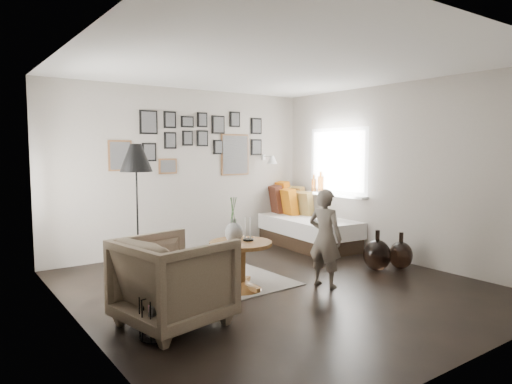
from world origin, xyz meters
TOP-DOWN VIEW (x-y plane):
  - ground at (0.00, 0.00)m, footprint 4.80×4.80m
  - wall_back at (0.00, 2.40)m, footprint 4.50×0.00m
  - wall_front at (0.00, -2.40)m, footprint 4.50×0.00m
  - wall_left at (-2.25, 0.00)m, footprint 0.00×4.80m
  - wall_right at (2.25, 0.00)m, footprint 0.00×4.80m
  - ceiling at (0.00, 0.00)m, footprint 4.80×4.80m
  - door_left at (-2.23, 1.20)m, footprint 0.00×2.14m
  - window_right at (2.18, 1.34)m, footprint 0.15×1.32m
  - gallery_wall at (0.29, 2.38)m, footprint 2.74×0.03m
  - wall_sconce at (1.55, 2.13)m, footprint 0.18×0.36m
  - rug at (-0.65, 0.48)m, footprint 1.96×1.40m
  - pedestal_table at (-0.43, 0.13)m, footprint 0.73×0.73m
  - vase at (-0.51, 0.15)m, footprint 0.21×0.21m
  - candles at (-0.32, 0.13)m, footprint 0.13×0.13m
  - daybed at (1.85, 1.73)m, footprint 1.10×2.25m
  - magazine_on_daybed at (1.80, 1.08)m, footprint 0.27×0.34m
  - armchair at (-1.52, -0.39)m, footprint 1.08×1.06m
  - armchair_cushion at (-1.49, -0.34)m, footprint 0.44×0.45m
  - floor_lamp at (-1.26, 1.21)m, footprint 0.40×0.40m
  - magazine_basket at (-1.77, -0.56)m, footprint 0.34×0.34m
  - demijohn_large at (1.55, -0.22)m, footprint 0.37×0.37m
  - demijohn_small at (1.90, -0.34)m, footprint 0.33×0.33m
  - child at (0.48, -0.32)m, footprint 0.39×0.49m

SIDE VIEW (x-z plane):
  - ground at x=0.00m, z-range 0.00..0.00m
  - rug at x=-0.65m, z-range 0.00..0.01m
  - magazine_basket at x=-1.77m, z-range 0.00..0.36m
  - demijohn_small at x=1.90m, z-range -0.06..0.44m
  - demijohn_large at x=1.55m, z-range -0.06..0.49m
  - pedestal_table at x=-0.43m, z-range -0.02..0.55m
  - daybed at x=1.85m, z-range -0.20..0.86m
  - armchair at x=-1.52m, z-range 0.00..0.84m
  - armchair_cushion at x=-1.49m, z-range 0.39..0.57m
  - magazine_on_daybed at x=1.80m, z-range 0.49..0.50m
  - child at x=0.48m, z-range 0.00..1.18m
  - candles at x=-0.32m, z-range 0.57..0.84m
  - vase at x=-0.51m, z-range 0.47..1.00m
  - window_right at x=2.18m, z-range 0.28..1.58m
  - door_left at x=-2.23m, z-range -0.02..2.12m
  - wall_back at x=0.00m, z-range -0.95..3.55m
  - wall_front at x=0.00m, z-range -0.95..3.55m
  - wall_left at x=-2.25m, z-range -1.10..3.70m
  - wall_right at x=2.25m, z-range -1.10..3.70m
  - wall_sconce at x=1.55m, z-range 1.38..1.54m
  - floor_lamp at x=-1.26m, z-range 0.62..2.33m
  - gallery_wall at x=0.29m, z-range 1.20..2.28m
  - ceiling at x=0.00m, z-range 2.60..2.60m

